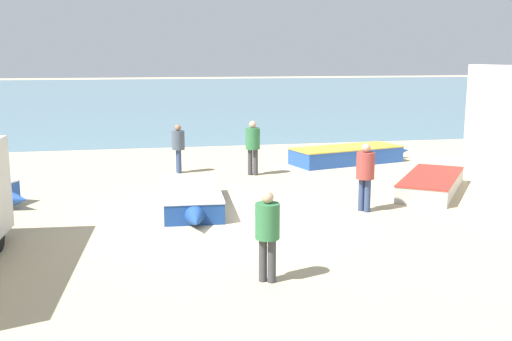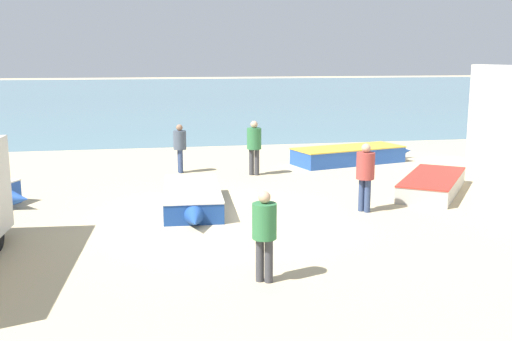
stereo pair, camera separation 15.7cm
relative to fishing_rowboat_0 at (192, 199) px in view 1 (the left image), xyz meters
name	(u,v)px [view 1 (the left image)]	position (x,y,z in m)	size (l,w,h in m)	color
ground_plane	(217,220)	(0.48, -1.21, -0.27)	(200.00, 200.00, 0.00)	tan
sea_water	(152,93)	(0.48, 50.79, -0.27)	(120.00, 80.00, 0.01)	slate
fishing_rowboat_0	(192,199)	(0.00, 0.00, 0.00)	(1.64, 4.37, 0.54)	navy
fishing_rowboat_1	(432,183)	(7.11, 0.63, -0.02)	(3.41, 4.19, 0.50)	#ADA89E
fishing_rowboat_3	(350,155)	(6.42, 5.69, 0.03)	(5.14, 2.54, 0.61)	#234CA3
fisherman_0	(253,143)	(2.42, 4.10, 0.82)	(0.48, 0.48, 1.82)	#38383D
fisherman_1	(267,228)	(0.81, -5.42, 0.71)	(0.43, 0.43, 1.64)	#38383D
fisherman_2	(365,171)	(4.30, -1.14, 0.79)	(0.46, 0.46, 1.77)	navy
fisherman_3	(178,144)	(0.02, 4.99, 0.72)	(0.44, 0.44, 1.66)	navy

